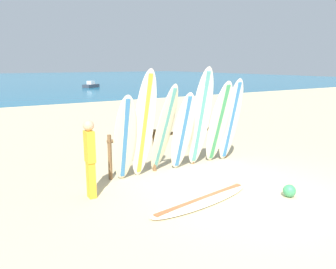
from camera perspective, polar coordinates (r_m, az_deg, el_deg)
ground_plane at (r=6.90m, az=15.15°, el=-10.50°), size 120.00×120.00×0.00m
surfboard_rack at (r=8.47m, az=1.08°, el=-1.20°), size 3.56×0.09×1.03m
surfboard_leaning_far_left at (r=7.34m, az=-7.29°, el=-0.77°), size 0.58×0.70×1.97m
surfboard_leaning_left at (r=7.47m, az=-4.07°, el=1.56°), size 0.54×0.74×2.49m
surfboard_leaning_center_left at (r=7.82m, az=-0.67°, el=0.84°), size 0.55×0.94×2.16m
surfboard_leaning_center at (r=8.02m, az=2.48°, el=0.37°), size 0.60×0.83×1.96m
surfboard_leaning_center_right at (r=8.34m, az=5.47°, el=2.72°), size 0.65×0.88×2.52m
surfboard_leaning_right at (r=8.73m, az=8.54°, el=1.93°), size 0.65×0.89×2.19m
surfboard_leaning_far_right at (r=9.03m, az=10.55°, el=2.32°), size 0.57×0.61×2.22m
surfboard_lying_on_sand at (r=6.60m, az=5.70°, el=-10.86°), size 2.54×0.94×0.08m
beachgoer_standing at (r=6.67m, az=-12.98°, el=-3.49°), size 0.21×0.25×1.54m
small_boat_offshore at (r=38.42m, az=-12.82°, el=8.08°), size 2.14×1.88×0.71m
beach_ball at (r=7.15m, az=19.71°, el=-8.90°), size 0.25×0.25×0.25m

